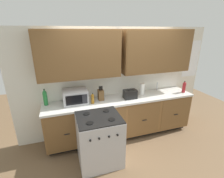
% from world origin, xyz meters
% --- Properties ---
extents(ground_plane, '(8.14, 8.14, 0.00)m').
position_xyz_m(ground_plane, '(0.00, 0.00, 0.00)').
color(ground_plane, brown).
extents(wall_unit, '(4.46, 0.40, 2.40)m').
position_xyz_m(wall_unit, '(0.00, 0.50, 1.65)').
color(wall_unit, silver).
rests_on(wall_unit, ground_plane).
extents(counter_run, '(3.29, 0.64, 0.94)m').
position_xyz_m(counter_run, '(0.00, 0.30, 0.48)').
color(counter_run, black).
rests_on(counter_run, ground_plane).
extents(stove_range, '(0.76, 0.68, 0.95)m').
position_xyz_m(stove_range, '(-0.67, -0.33, 0.47)').
color(stove_range, '#B7B7BC').
rests_on(stove_range, ground_plane).
extents(microwave, '(0.48, 0.37, 0.28)m').
position_xyz_m(microwave, '(-0.98, 0.37, 1.08)').
color(microwave, '#B7B7BC').
rests_on(microwave, counter_run).
extents(toaster, '(0.28, 0.18, 0.19)m').
position_xyz_m(toaster, '(0.16, 0.25, 1.03)').
color(toaster, black).
rests_on(toaster, counter_run).
extents(knife_block, '(0.11, 0.14, 0.31)m').
position_xyz_m(knife_block, '(-0.46, 0.36, 1.05)').
color(knife_block, brown).
rests_on(knife_block, counter_run).
extents(sink_faucet, '(0.02, 0.02, 0.20)m').
position_xyz_m(sink_faucet, '(0.99, 0.51, 1.04)').
color(sink_faucet, '#B2B5BA').
rests_on(sink_faucet, counter_run).
extents(paper_towel_roll, '(0.12, 0.12, 0.26)m').
position_xyz_m(paper_towel_roll, '(0.52, 0.39, 1.07)').
color(paper_towel_roll, white).
rests_on(paper_towel_roll, counter_run).
extents(bottle_amber, '(0.06, 0.06, 0.22)m').
position_xyz_m(bottle_amber, '(-0.66, 0.24, 1.05)').
color(bottle_amber, '#9E6619').
rests_on(bottle_amber, counter_run).
extents(bottle_red, '(0.08, 0.08, 0.28)m').
position_xyz_m(bottle_red, '(1.51, 0.19, 1.07)').
color(bottle_red, maroon).
rests_on(bottle_red, counter_run).
extents(bottle_green, '(0.08, 0.08, 0.33)m').
position_xyz_m(bottle_green, '(-1.55, 0.45, 1.10)').
color(bottle_green, '#237A38').
rests_on(bottle_green, counter_run).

